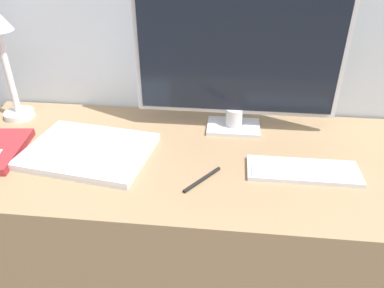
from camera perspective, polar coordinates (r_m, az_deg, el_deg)
The scene contains 7 objects.
desk at distance 1.26m, azimuth 4.59°, elevation -15.78°, with size 1.58×0.56×0.72m.
monitor at distance 1.08m, azimuth 7.04°, elevation 13.25°, with size 0.59×0.11×0.44m.
keyboard at distance 1.00m, azimuth 16.56°, elevation -3.91°, with size 0.28×0.10×0.01m.
laptop at distance 1.07m, azimuth -15.44°, elevation -1.05°, with size 0.36×0.29×0.02m.
ereader at distance 1.08m, azimuth -14.51°, elevation 0.34°, with size 0.16×0.16×0.01m.
desk_lamp at distance 1.27m, azimuth -27.16°, elevation 13.43°, with size 0.10×0.10×0.35m.
pen at distance 0.93m, azimuth 1.57°, elevation -5.42°, with size 0.09×0.11×0.01m.
Camera 1 is at (-0.01, -0.60, 1.29)m, focal length 35.00 mm.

